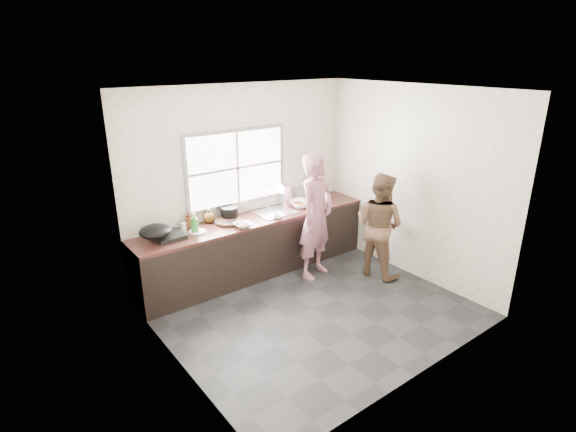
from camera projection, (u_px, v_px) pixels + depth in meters
floor at (313, 309)px, 5.73m from camera, size 3.60×3.20×0.01m
ceiling at (317, 89)px, 4.80m from camera, size 3.60×3.20×0.01m
wall_back at (242, 180)px, 6.47m from camera, size 3.60×0.01×2.70m
wall_left at (169, 246)px, 4.24m from camera, size 0.01×3.20×2.70m
wall_right at (413, 183)px, 6.29m from camera, size 0.01×3.20×2.70m
wall_front at (430, 255)px, 4.06m from camera, size 3.60×0.01×2.70m
cabinet at (256, 247)px, 6.55m from camera, size 3.60×0.62×0.82m
countertop at (255, 219)px, 6.40m from camera, size 3.60×0.64×0.04m
sink at (275, 212)px, 6.59m from camera, size 0.55×0.45×0.02m
faucet at (267, 200)px, 6.69m from camera, size 0.02×0.02×0.30m
window_frame at (236, 168)px, 6.33m from camera, size 1.60×0.05×1.10m
window_glazing at (237, 168)px, 6.31m from camera, size 1.50×0.01×1.00m
woman at (316, 221)px, 6.35m from camera, size 0.71×0.57×1.68m
person_side at (379, 225)px, 6.39m from camera, size 0.70×0.83×1.53m
cutting_board at (229, 222)px, 6.20m from camera, size 0.46×0.46×0.04m
cleaver at (232, 222)px, 6.12m from camera, size 0.20×0.11×0.01m
bowl_mince at (243, 225)px, 6.04m from camera, size 0.26×0.26×0.06m
bowl_crabs at (300, 205)px, 6.82m from camera, size 0.26×0.26×0.07m
bowl_held at (278, 216)px, 6.37m from camera, size 0.21×0.21×0.06m
black_pot at (230, 213)px, 6.33m from camera, size 0.32×0.32×0.17m
plate_food at (198, 232)px, 5.87m from camera, size 0.28×0.28×0.02m
bottle_green at (195, 223)px, 5.83m from camera, size 0.13×0.13×0.27m
bottle_brown_tall at (189, 220)px, 6.02m from camera, size 0.12×0.12×0.20m
bottle_brown_short at (209, 216)px, 6.19m from camera, size 0.19×0.19×0.19m
glass_jar at (184, 226)px, 5.95m from camera, size 0.08×0.08×0.10m
burner at (168, 236)px, 5.68m from camera, size 0.38×0.38×0.05m
wok at (155, 231)px, 5.55m from camera, size 0.43×0.43×0.15m
dish_rack at (294, 193)px, 6.95m from camera, size 0.51×0.42×0.34m
pot_lid_left at (184, 232)px, 5.88m from camera, size 0.25×0.25×0.01m
pot_lid_right at (188, 232)px, 5.88m from camera, size 0.23×0.23×0.01m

